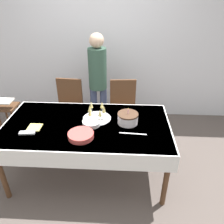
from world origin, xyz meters
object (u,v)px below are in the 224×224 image
Objects in this scene: plate_stack_dessert at (92,123)px; champagne_tray at (96,113)px; birthday_cake at (128,118)px; plate_stack_main at (81,135)px; dining_chair_far_left at (69,107)px; dining_chair_far_right at (123,108)px; person_standing at (98,76)px; high_chair at (7,111)px.

champagne_tray is at bearing 72.98° from plate_stack_dessert.
birthday_cake reaches higher than plate_stack_main.
birthday_cake is 0.43m from plate_stack_dessert.
dining_chair_far_right is (0.86, 0.00, 0.00)m from dining_chair_far_left.
plate_stack_dessert is at bearing -113.23° from dining_chair_far_right.
dining_chair_far_left is 3.97× the size of birthday_cake.
plate_stack_main is 0.17× the size of person_standing.
plate_stack_dessert is at bearing -87.93° from person_standing.
birthday_cake is 1.10m from person_standing.
person_standing is (-0.04, 1.05, 0.18)m from plate_stack_dessert.
champagne_tray is 0.92m from person_standing.
dining_chair_far_left reaches higher than plate_stack_main.
champagne_tray reaches higher than plate_stack_dessert.
high_chair is (-1.88, 0.70, -0.36)m from birthday_cake.
dining_chair_far_left is 0.67m from person_standing.
person_standing reaches higher than dining_chair_far_left.
plate_stack_dessert is 0.13× the size of person_standing.
high_chair is at bearing 157.69° from champagne_tray.
dining_chair_far_left is at bearing -180.00° from dining_chair_far_right.
person_standing is 1.53m from high_chair.
person_standing is at bearing 88.17° from plate_stack_main.
champagne_tray is at bearing -22.31° from high_chair.
dining_chair_far_right is at bearing -25.86° from person_standing.
person_standing is at bearing 154.14° from dining_chair_far_right.
plate_stack_main is 1.74m from high_chair.
plate_stack_dessert is (-0.42, -0.06, -0.04)m from birthday_cake.
plate_stack_dessert is at bearing -171.75° from birthday_cake.
dining_chair_far_left is 1.36× the size of high_chair.
dining_chair_far_right is 3.48× the size of plate_stack_main.
dining_chair_far_left is 1.21m from plate_stack_main.
birthday_cake is (0.91, -0.79, 0.31)m from dining_chair_far_left.
plate_stack_main is 1.32m from person_standing.
birthday_cake reaches higher than plate_stack_dessert.
person_standing reaches higher than plate_stack_dessert.
plate_stack_main is 0.39× the size of high_chair.
plate_stack_dessert is 0.30× the size of high_chair.
high_chair is (-1.82, -0.10, -0.05)m from dining_chair_far_right.
plate_stack_dessert is (-0.37, -0.85, 0.27)m from dining_chair_far_right.
high_chair is (-1.38, 1.01, -0.32)m from plate_stack_main.
dining_chair_far_left is at bearing 110.31° from plate_stack_main.
champagne_tray is 0.42m from plate_stack_main.
champagne_tray is 0.16m from plate_stack_dessert.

